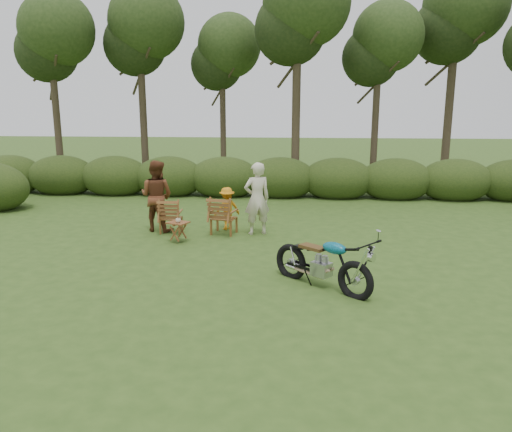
# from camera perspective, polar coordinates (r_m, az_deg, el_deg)

# --- Properties ---
(ground) EXTENTS (80.00, 80.00, 0.00)m
(ground) POSITION_cam_1_polar(r_m,az_deg,el_deg) (9.07, 0.76, -8.10)
(ground) COLOR #2C4717
(ground) RESTS_ON ground
(tree_line) EXTENTS (22.52, 11.62, 8.14)m
(tree_line) POSITION_cam_1_polar(r_m,az_deg,el_deg) (18.20, 4.65, 14.56)
(tree_line) COLOR #3A2D1F
(tree_line) RESTS_ON ground
(motorcycle) EXTENTS (2.05, 1.92, 1.16)m
(motorcycle) POSITION_cam_1_polar(r_m,az_deg,el_deg) (9.16, 7.42, -7.98)
(motorcycle) COLOR #0E95BB
(motorcycle) RESTS_ON ground
(lawn_chair_right) EXTENTS (0.79, 0.79, 0.96)m
(lawn_chair_right) POSITION_cam_1_polar(r_m,az_deg,el_deg) (12.66, -3.67, -2.03)
(lawn_chair_right) COLOR brown
(lawn_chair_right) RESTS_ON ground
(lawn_chair_left) EXTENTS (0.64, 0.64, 0.89)m
(lawn_chair_left) POSITION_cam_1_polar(r_m,az_deg,el_deg) (12.95, -9.63, -1.85)
(lawn_chair_left) COLOR brown
(lawn_chair_left) RESTS_ON ground
(side_table) EXTENTS (0.60, 0.56, 0.49)m
(side_table) POSITION_cam_1_polar(r_m,az_deg,el_deg) (11.96, -8.87, -1.83)
(side_table) COLOR #5B2F16
(side_table) RESTS_ON ground
(cup) EXTENTS (0.12, 0.12, 0.10)m
(cup) POSITION_cam_1_polar(r_m,az_deg,el_deg) (11.84, -8.89, -0.51)
(cup) COLOR beige
(cup) RESTS_ON side_table
(adult_a) EXTENTS (0.78, 0.65, 1.82)m
(adult_a) POSITION_cam_1_polar(r_m,az_deg,el_deg) (12.62, 0.11, -2.06)
(adult_a) COLOR beige
(adult_a) RESTS_ON ground
(adult_b) EXTENTS (1.04, 0.90, 1.83)m
(adult_b) POSITION_cam_1_polar(r_m,az_deg,el_deg) (13.20, -11.12, -1.63)
(adult_b) COLOR brown
(adult_b) RESTS_ON ground
(child) EXTENTS (0.83, 0.73, 1.11)m
(child) POSITION_cam_1_polar(r_m,az_deg,el_deg) (13.10, -3.30, -1.53)
(child) COLOR #C67A12
(child) RESTS_ON ground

